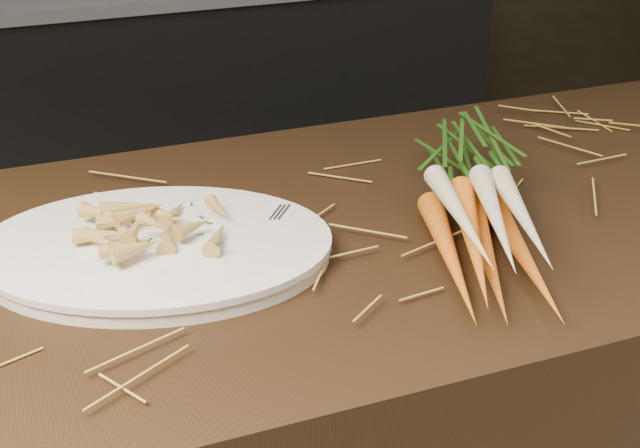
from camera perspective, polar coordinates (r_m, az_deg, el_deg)
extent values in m
cube|color=black|center=(3.05, -6.31, 9.24)|extent=(1.80, 0.60, 0.80)
cone|color=#DC5B1A|center=(1.03, 9.27, -2.34)|extent=(0.12, 0.29, 0.04)
cone|color=#DC5B1A|center=(1.04, 11.81, -2.32)|extent=(0.14, 0.28, 0.04)
cone|color=#DC5B1A|center=(1.05, 14.30, -2.30)|extent=(0.11, 0.29, 0.04)
cone|color=#DC5B1A|center=(1.01, 10.82, -1.21)|extent=(0.15, 0.28, 0.04)
cone|color=beige|center=(1.01, 10.00, 0.47)|extent=(0.09, 0.27, 0.04)
cone|color=beige|center=(1.01, 12.41, 0.36)|extent=(0.13, 0.26, 0.04)
cone|color=beige|center=(1.03, 14.25, 0.46)|extent=(0.12, 0.27, 0.05)
ellipsoid|color=#366618|center=(1.24, 9.91, 5.07)|extent=(0.25, 0.29, 0.09)
cube|color=silver|center=(1.02, -2.88, -1.66)|extent=(0.12, 0.14, 0.00)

